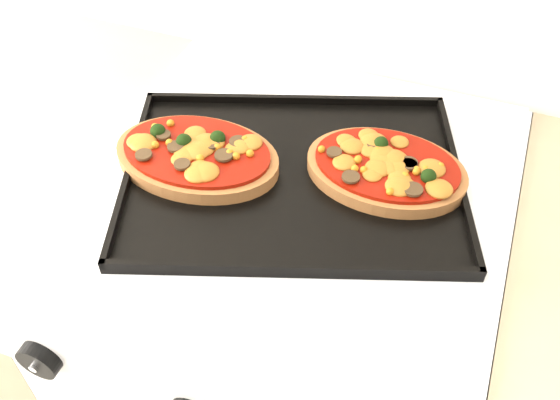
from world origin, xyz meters
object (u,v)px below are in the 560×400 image
at_px(stove, 288,354).
at_px(pizza_left, 197,154).
at_px(pizza_right, 386,167).
at_px(baking_tray, 293,175).

bearing_deg(stove, pizza_left, -172.60).
relative_size(stove, pizza_right, 4.14).
relative_size(baking_tray, pizza_left, 1.96).
bearing_deg(stove, baking_tray, 92.28).
xyz_separation_m(baking_tray, pizza_right, (0.12, 0.05, 0.01)).
distance_m(stove, pizza_left, 0.50).
bearing_deg(pizza_left, baking_tray, 10.17).
distance_m(baking_tray, pizza_left, 0.14).
relative_size(pizza_left, pizza_right, 1.06).
xyz_separation_m(pizza_left, pizza_right, (0.25, 0.07, -0.00)).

